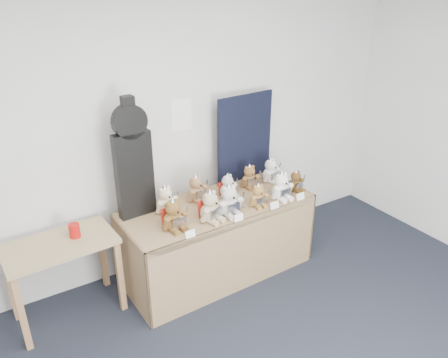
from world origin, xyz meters
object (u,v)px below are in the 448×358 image
display_table (222,223)px  teddy_back_centre_right (228,187)px  side_table (61,256)px  teddy_front_centre (229,201)px  teddy_front_left (211,207)px  teddy_back_centre_left (197,189)px  teddy_front_far_right (282,187)px  teddy_back_end (271,171)px  guitar_case (133,160)px  teddy_front_far_left (174,216)px  teddy_front_right (258,196)px  red_cup (74,231)px  teddy_front_end (296,182)px  teddy_back_right (250,177)px  teddy_back_left (166,201)px

display_table → teddy_back_centre_right: teddy_back_centre_right is taller
side_table → teddy_front_centre: teddy_front_centre is taller
teddy_front_left → teddy_back_centre_left: (0.08, 0.39, -0.01)m
teddy_front_far_right → teddy_back_centre_left: size_ratio=1.05×
teddy_front_centre → teddy_back_end: size_ratio=1.15×
side_table → teddy_front_left: (1.20, -0.37, 0.27)m
guitar_case → teddy_back_centre_left: (0.57, -0.04, -0.41)m
teddy_front_far_left → teddy_back_centre_left: bearing=33.0°
teddy_front_right → teddy_back_centre_right: (-0.14, 0.30, 0.01)m
display_table → teddy_front_centre: bearing=-93.8°
guitar_case → red_cup: guitar_case is taller
guitar_case → teddy_front_far_right: size_ratio=3.57×
display_table → teddy_back_end: size_ratio=6.53×
side_table → teddy_front_centre: bearing=-17.9°
display_table → red_cup: 1.30m
display_table → guitar_case: bearing=155.7°
teddy_front_centre → teddy_back_end: 0.81m
guitar_case → teddy_back_end: (1.42, -0.07, -0.41)m
side_table → teddy_front_end: 2.23m
teddy_front_centre → teddy_back_right: teddy_front_centre is taller
display_table → teddy_back_left: size_ratio=6.37×
side_table → teddy_back_end: (2.12, -0.00, 0.26)m
teddy_back_centre_right → teddy_back_end: bearing=-13.9°
display_table → teddy_front_left: bearing=-146.1°
red_cup → teddy_front_far_right: teddy_front_far_right is taller
side_table → teddy_back_centre_left: (1.27, 0.02, 0.26)m
teddy_back_centre_left → teddy_front_far_left: bearing=-155.9°
teddy_front_left → teddy_back_centre_right: size_ratio=1.22×
teddy_back_left → teddy_back_right: bearing=-8.4°
guitar_case → teddy_front_right: 1.17m
teddy_back_left → side_table: bearing=167.9°
teddy_front_far_right → teddy_back_end: bearing=66.5°
teddy_front_far_right → teddy_back_centre_right: 0.50m
display_table → teddy_front_far_right: (0.57, -0.14, 0.28)m
teddy_front_right → teddy_back_right: 0.40m
teddy_back_end → teddy_front_right: bearing=-154.4°
side_table → red_cup: (0.14, 0.02, 0.18)m
teddy_back_end → teddy_front_left: bearing=-174.0°
guitar_case → red_cup: 0.75m
display_table → guitar_case: (-0.69, 0.29, 0.68)m
teddy_front_left → teddy_front_far_left: bearing=157.8°
guitar_case → teddy_front_end: guitar_case is taller
teddy_back_centre_left → teddy_front_far_right: bearing=-46.0°
teddy_front_right → teddy_front_far_left: bearing=-178.2°
guitar_case → teddy_back_centre_right: (0.86, -0.13, -0.42)m
teddy_back_end → teddy_front_far_right: bearing=-128.0°
display_table → teddy_front_left: teddy_front_left is taller
display_table → red_cup: bearing=167.6°
display_table → teddy_back_centre_left: size_ratio=6.39×
red_cup → teddy_back_centre_right: teddy_back_centre_right is taller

